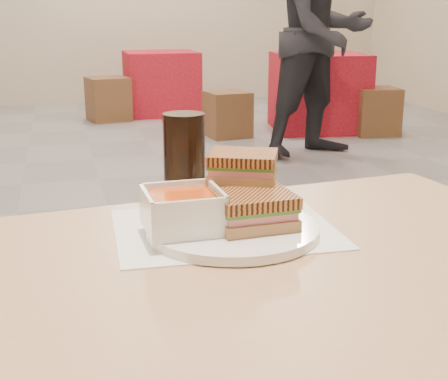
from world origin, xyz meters
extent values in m
cube|color=tan|center=(-0.05, -2.15, 0.73)|extent=(1.27, 0.82, 0.03)
cylinder|color=tan|center=(0.46, -1.79, 0.36)|extent=(0.06, 0.06, 0.72)
cube|color=white|center=(0.01, -1.99, 0.75)|extent=(0.36, 0.29, 0.00)
cylinder|color=white|center=(0.02, -2.01, 0.76)|extent=(0.27, 0.27, 0.01)
cube|color=white|center=(-0.06, -2.01, 0.79)|extent=(0.12, 0.12, 0.05)
cube|color=#DF430F|center=(-0.06, -2.01, 0.82)|extent=(0.09, 0.09, 0.01)
cube|color=white|center=(0.00, -2.01, 0.82)|extent=(0.01, 0.12, 0.01)
cube|color=white|center=(-0.11, -2.02, 0.82)|extent=(0.01, 0.12, 0.01)
cube|color=white|center=(-0.06, -1.96, 0.82)|extent=(0.12, 0.01, 0.01)
cube|color=white|center=(-0.06, -2.07, 0.82)|extent=(0.12, 0.01, 0.01)
cube|color=tan|center=(0.05, -2.03, 0.78)|extent=(0.12, 0.11, 0.02)
cube|color=#C77372|center=(0.05, -2.03, 0.79)|extent=(0.12, 0.10, 0.01)
cube|color=#386B23|center=(0.05, -2.03, 0.80)|extent=(0.12, 0.10, 0.01)
cube|color=#A0582C|center=(0.05, -2.03, 0.81)|extent=(0.12, 0.11, 0.02)
cube|color=tan|center=(0.06, -1.95, 0.83)|extent=(0.14, 0.13, 0.02)
cube|color=#C77372|center=(0.06, -1.95, 0.84)|extent=(0.13, 0.12, 0.01)
cube|color=#386B23|center=(0.06, -1.95, 0.85)|extent=(0.13, 0.12, 0.01)
cube|color=#A0582C|center=(0.06, -1.95, 0.86)|extent=(0.14, 0.13, 0.02)
cylinder|color=black|center=(-0.02, -1.82, 0.83)|extent=(0.08, 0.08, 0.16)
cube|color=#A91A2A|center=(2.19, 2.62, 0.36)|extent=(0.93, 0.93, 0.72)
cube|color=#A91A2A|center=(0.89, 3.99, 0.34)|extent=(0.79, 0.79, 0.69)
cube|color=brown|center=(1.25, 2.50, 0.20)|extent=(0.41, 0.41, 0.41)
cube|color=brown|center=(2.60, 2.24, 0.22)|extent=(0.44, 0.44, 0.43)
cube|color=brown|center=(0.28, 3.69, 0.22)|extent=(0.47, 0.47, 0.45)
cube|color=brown|center=(0.82, 4.04, 0.24)|extent=(0.43, 0.43, 0.47)
imported|color=black|center=(1.77, 1.59, 0.95)|extent=(1.10, 0.98, 1.89)
camera|label=1|loc=(-0.23, -2.90, 1.09)|focal=49.56mm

